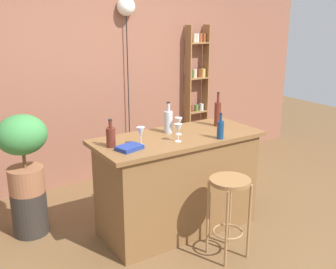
# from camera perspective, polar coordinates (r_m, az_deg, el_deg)

# --- Properties ---
(ground) EXTENTS (12.00, 12.00, 0.00)m
(ground) POSITION_cam_1_polar(r_m,az_deg,el_deg) (3.99, 3.75, -14.55)
(ground) COLOR brown
(back_wall) EXTENTS (6.40, 0.10, 2.80)m
(back_wall) POSITION_cam_1_polar(r_m,az_deg,el_deg) (5.15, -8.97, 9.07)
(back_wall) COLOR #8C5642
(back_wall) RESTS_ON ground
(kitchen_counter) EXTENTS (1.61, 0.70, 0.96)m
(kitchen_counter) POSITION_cam_1_polar(r_m,az_deg,el_deg) (3.99, 1.33, -6.74)
(kitchen_counter) COLOR brown
(kitchen_counter) RESTS_ON ground
(bar_stool) EXTENTS (0.35, 0.35, 0.73)m
(bar_stool) POSITION_cam_1_polar(r_m,az_deg,el_deg) (3.55, 8.56, -8.94)
(bar_stool) COLOR #997047
(bar_stool) RESTS_ON ground
(spice_shelf) EXTENTS (0.32, 0.15, 1.91)m
(spice_shelf) POSITION_cam_1_polar(r_m,az_deg,el_deg) (5.75, 4.02, 5.99)
(spice_shelf) COLOR olive
(spice_shelf) RESTS_ON ground
(plant_stool) EXTENTS (0.34, 0.34, 0.43)m
(plant_stool) POSITION_cam_1_polar(r_m,az_deg,el_deg) (4.22, -18.76, -10.28)
(plant_stool) COLOR #2D2823
(plant_stool) RESTS_ON ground
(potted_plant) EXTENTS (0.47, 0.42, 0.75)m
(potted_plant) POSITION_cam_1_polar(r_m,az_deg,el_deg) (3.98, -19.65, -1.71)
(potted_plant) COLOR #935B3D
(potted_plant) RESTS_ON plant_stool
(bottle_wine_red) EXTENTS (0.08, 0.08, 0.25)m
(bottle_wine_red) POSITION_cam_1_polar(r_m,az_deg,el_deg) (3.52, -8.00, -0.29)
(bottle_wine_red) COLOR #5B2319
(bottle_wine_red) RESTS_ON kitchen_counter
(bottle_soda_blue) EXTENTS (0.08, 0.08, 0.30)m
(bottle_soda_blue) POSITION_cam_1_polar(r_m,az_deg,el_deg) (3.89, 0.05, 1.88)
(bottle_soda_blue) COLOR #B2B2B7
(bottle_soda_blue) RESTS_ON kitchen_counter
(bottle_spirits_clear) EXTENTS (0.07, 0.07, 0.35)m
(bottle_spirits_clear) POSITION_cam_1_polar(r_m,az_deg,el_deg) (4.16, 6.96, 2.98)
(bottle_spirits_clear) COLOR #5B2319
(bottle_spirits_clear) RESTS_ON kitchen_counter
(bottle_sauce_amber) EXTENTS (0.06, 0.06, 0.24)m
(bottle_sauce_amber) POSITION_cam_1_polar(r_m,az_deg,el_deg) (3.75, 7.34, 0.75)
(bottle_sauce_amber) COLOR navy
(bottle_sauce_amber) RESTS_ON kitchen_counter
(wine_glass_left) EXTENTS (0.07, 0.07, 0.16)m
(wine_glass_left) POSITION_cam_1_polar(r_m,az_deg,el_deg) (3.53, -3.84, 0.31)
(wine_glass_left) COLOR silver
(wine_glass_left) RESTS_ON kitchen_counter
(wine_glass_center) EXTENTS (0.07, 0.07, 0.16)m
(wine_glass_center) POSITION_cam_1_polar(r_m,az_deg,el_deg) (3.84, 1.49, 1.70)
(wine_glass_center) COLOR silver
(wine_glass_center) RESTS_ON kitchen_counter
(wine_glass_right) EXTENTS (0.07, 0.07, 0.16)m
(wine_glass_right) POSITION_cam_1_polar(r_m,az_deg,el_deg) (3.63, 1.43, 0.78)
(wine_glass_right) COLOR silver
(wine_glass_right) RESTS_ON kitchen_counter
(cookbook) EXTENTS (0.24, 0.20, 0.03)m
(cookbook) POSITION_cam_1_polar(r_m,az_deg,el_deg) (3.45, -5.42, -1.84)
(cookbook) COLOR navy
(cookbook) RESTS_ON kitchen_counter
(pendant_globe_light) EXTENTS (0.22, 0.22, 2.25)m
(pendant_globe_light) POSITION_cam_1_polar(r_m,az_deg,el_deg) (5.13, -5.89, 17.06)
(pendant_globe_light) COLOR black
(pendant_globe_light) RESTS_ON ground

